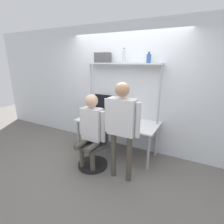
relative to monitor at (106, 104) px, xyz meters
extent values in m
plane|color=slate|center=(0.40, -0.62, -0.99)|extent=(12.00, 12.00, 0.00)
cube|color=silver|center=(0.40, 0.17, 0.36)|extent=(8.00, 0.06, 2.70)
cube|color=white|center=(0.40, -0.23, -0.28)|extent=(1.71, 0.74, 0.03)
cylinder|color=#A5A5AA|center=(-0.40, -0.54, -0.64)|extent=(0.05, 0.05, 0.69)
cylinder|color=#A5A5AA|center=(1.19, -0.54, -0.64)|extent=(0.05, 0.05, 0.69)
cylinder|color=#A5A5AA|center=(-0.40, 0.08, -0.64)|extent=(0.05, 0.05, 0.69)
cylinder|color=#A5A5AA|center=(1.19, 0.08, -0.64)|extent=(0.05, 0.05, 0.69)
cube|color=silver|center=(0.40, 0.01, 0.89)|extent=(1.62, 0.25, 0.02)
cylinder|color=#B2B2B7|center=(-0.39, 0.01, -0.04)|extent=(0.04, 0.04, 1.90)
cylinder|color=#B2B2B7|center=(1.19, 0.01, -0.04)|extent=(0.04, 0.04, 1.90)
cylinder|color=#B7B7BC|center=(0.00, 0.00, -0.26)|extent=(0.19, 0.19, 0.01)
cylinder|color=#B7B7BC|center=(0.00, 0.00, -0.21)|extent=(0.06, 0.06, 0.08)
cube|color=#B7B7BC|center=(0.00, 0.00, 0.02)|extent=(0.58, 0.01, 0.41)
cube|color=black|center=(0.00, 0.00, 0.02)|extent=(0.55, 0.02, 0.38)
cube|color=silver|center=(0.26, -0.43, -0.26)|extent=(0.30, 0.22, 0.01)
cube|color=black|center=(0.26, -0.44, -0.26)|extent=(0.26, 0.12, 0.00)
cube|color=silver|center=(0.26, -0.33, -0.15)|extent=(0.30, 0.04, 0.22)
cube|color=#194C8C|center=(0.26, -0.34, -0.15)|extent=(0.27, 0.02, 0.19)
cube|color=black|center=(0.53, -0.44, -0.26)|extent=(0.07, 0.15, 0.01)
cube|color=black|center=(0.53, -0.44, -0.26)|extent=(0.06, 0.13, 0.00)
cylinder|color=black|center=(0.23, -0.92, -0.96)|extent=(0.56, 0.56, 0.06)
cylinder|color=#4C4C51|center=(0.23, -0.92, -0.76)|extent=(0.06, 0.06, 0.35)
cube|color=#3F3F44|center=(0.23, -0.92, -0.56)|extent=(0.58, 0.58, 0.05)
cube|color=#3F3F44|center=(0.30, -0.73, -0.31)|extent=(0.41, 0.17, 0.45)
cylinder|color=#4C473D|center=(0.11, -1.09, -0.76)|extent=(0.09, 0.09, 0.46)
cylinder|color=#4C473D|center=(0.35, -1.09, -0.76)|extent=(0.09, 0.09, 0.46)
cylinder|color=#4C473D|center=(0.11, -1.06, -0.49)|extent=(0.10, 0.38, 0.10)
cylinder|color=#4C473D|center=(0.35, -1.06, -0.49)|extent=(0.10, 0.38, 0.10)
cube|color=silver|center=(0.23, -0.89, -0.14)|extent=(0.36, 0.20, 0.60)
cylinder|color=silver|center=(0.01, -0.89, -0.16)|extent=(0.08, 0.08, 0.57)
cylinder|color=silver|center=(0.46, -0.89, -0.16)|extent=(0.08, 0.08, 0.57)
sphere|color=#D8AD8C|center=(0.23, -0.89, 0.29)|extent=(0.23, 0.23, 0.23)
cylinder|color=#4C473D|center=(0.71, -0.99, -0.58)|extent=(0.09, 0.09, 0.82)
cylinder|color=#4C473D|center=(1.00, -0.99, -0.58)|extent=(0.09, 0.09, 0.82)
cube|color=silver|center=(0.86, -0.99, 0.12)|extent=(0.44, 0.20, 0.58)
cylinder|color=silver|center=(0.59, -0.99, 0.11)|extent=(0.08, 0.08, 0.55)
cylinder|color=silver|center=(1.12, -0.99, 0.11)|extent=(0.08, 0.08, 0.55)
sphere|color=tan|center=(0.86, -0.99, 0.54)|extent=(0.22, 0.22, 0.22)
cylinder|color=#335999|center=(0.93, 0.01, 0.99)|extent=(0.08, 0.08, 0.16)
cylinder|color=#335999|center=(0.93, 0.01, 1.08)|extent=(0.04, 0.04, 0.03)
cylinder|color=black|center=(0.93, 0.01, 1.10)|extent=(0.04, 0.04, 0.01)
cylinder|color=silver|center=(0.43, 0.01, 1.02)|extent=(0.07, 0.07, 0.23)
cylinder|color=silver|center=(0.43, 0.01, 1.15)|extent=(0.03, 0.03, 0.04)
cylinder|color=black|center=(0.43, 0.01, 1.18)|extent=(0.03, 0.03, 0.01)
cube|color=#4C4C51|center=(-0.07, 0.01, 1.01)|extent=(0.30, 0.23, 0.21)
camera|label=1|loc=(1.93, -3.33, 0.98)|focal=28.00mm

